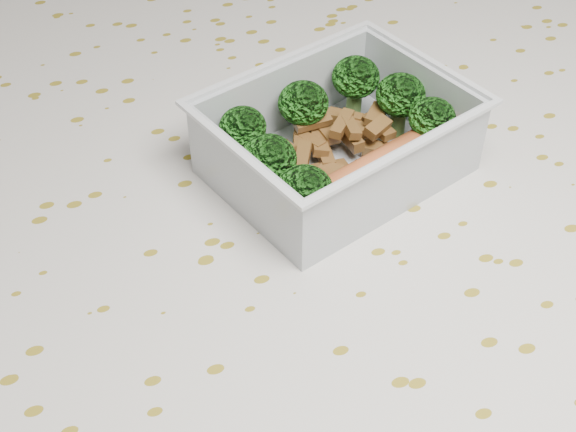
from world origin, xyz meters
name	(u,v)px	position (x,y,z in m)	size (l,w,h in m)	color
dining_table	(292,325)	(0.00, 0.00, 0.67)	(1.40, 0.90, 0.75)	brown
tablecloth	(292,276)	(0.00, 0.00, 0.72)	(1.46, 0.96, 0.19)	silver
lunch_container	(337,147)	(0.05, 0.05, 0.78)	(0.19, 0.17, 0.06)	silver
broccoli_florets	(329,126)	(0.05, 0.05, 0.79)	(0.15, 0.13, 0.05)	#608C3F
meat_pile	(328,142)	(0.05, 0.06, 0.77)	(0.10, 0.08, 0.03)	brown
sausage	(376,170)	(0.06, 0.01, 0.78)	(0.14, 0.06, 0.02)	#B6562B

